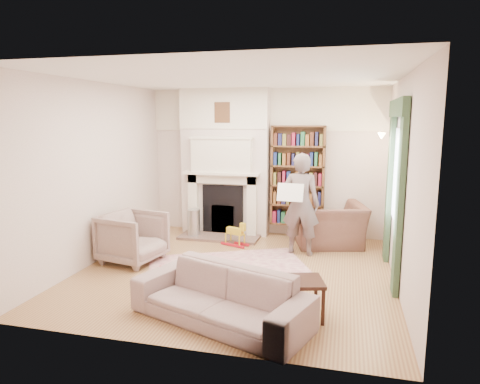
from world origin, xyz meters
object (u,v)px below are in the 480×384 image
(bookcase, at_px, (298,176))
(rocking_horse, at_px, (235,234))
(armchair_reading, at_px, (329,225))
(sofa, at_px, (220,296))
(armchair_left, at_px, (133,238))
(man_reading, at_px, (301,204))
(paraffin_heater, at_px, (194,223))
(coffee_table, at_px, (291,299))

(bookcase, bearing_deg, rocking_horse, -138.28)
(armchair_reading, distance_m, sofa, 3.42)
(armchair_reading, xyz_separation_m, armchair_left, (-2.96, -1.64, 0.01))
(armchair_reading, height_order, rocking_horse, armchair_reading)
(man_reading, distance_m, paraffin_heater, 2.20)
(man_reading, xyz_separation_m, paraffin_heater, (-2.06, 0.52, -0.57))
(armchair_left, bearing_deg, coffee_table, -105.07)
(armchair_reading, distance_m, coffee_table, 2.98)
(armchair_left, bearing_deg, sofa, -118.83)
(armchair_left, distance_m, paraffin_heater, 1.62)
(rocking_horse, bearing_deg, sofa, -58.12)
(armchair_reading, distance_m, paraffin_heater, 2.52)
(bookcase, bearing_deg, man_reading, -80.51)
(armchair_reading, relative_size, coffee_table, 1.68)
(armchair_reading, relative_size, armchair_left, 1.36)
(paraffin_heater, bearing_deg, rocking_horse, -20.08)
(bookcase, xyz_separation_m, sofa, (-0.41, -3.72, -0.88))
(bookcase, relative_size, armchair_left, 2.14)
(rocking_horse, bearing_deg, man_reading, 11.18)
(sofa, bearing_deg, man_reading, 97.75)
(armchair_left, height_order, paraffin_heater, armchair_left)
(bookcase, height_order, armchair_reading, bookcase)
(armchair_left, relative_size, rocking_horse, 1.75)
(armchair_left, height_order, coffee_table, armchair_left)
(man_reading, xyz_separation_m, coffee_table, (0.16, -2.36, -0.62))
(coffee_table, bearing_deg, armchair_left, 137.98)
(man_reading, bearing_deg, rocking_horse, -4.98)
(sofa, distance_m, paraffin_heater, 3.49)
(armchair_reading, relative_size, paraffin_heater, 2.13)
(bookcase, distance_m, rocking_horse, 1.64)
(armchair_reading, bearing_deg, rocking_horse, -0.58)
(coffee_table, bearing_deg, bookcase, 80.03)
(bookcase, height_order, sofa, bookcase)
(sofa, relative_size, man_reading, 1.20)
(armchair_reading, xyz_separation_m, rocking_horse, (-1.62, -0.41, -0.16))
(bookcase, relative_size, man_reading, 1.09)
(armchair_reading, height_order, sofa, armchair_reading)
(man_reading, bearing_deg, armchair_reading, -122.68)
(paraffin_heater, bearing_deg, bookcase, 16.44)
(man_reading, distance_m, rocking_horse, 1.34)
(armchair_left, height_order, rocking_horse, armchair_left)
(man_reading, bearing_deg, sofa, 81.68)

